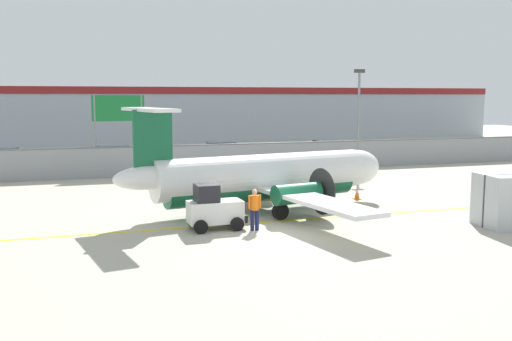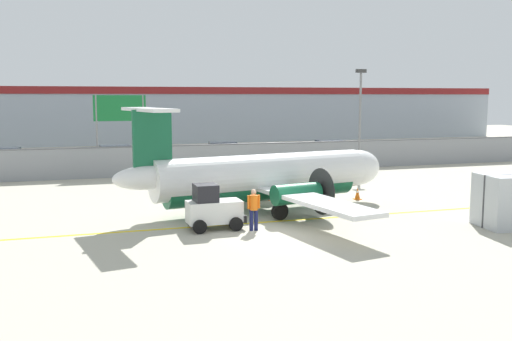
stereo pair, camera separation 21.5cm
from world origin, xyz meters
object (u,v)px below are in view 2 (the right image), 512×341
Objects in this scene: traffic_cone_near_right at (271,194)px; apron_light_pole at (360,113)px; parked_car_0 at (2,159)px; traffic_cone_far_left at (194,219)px; highway_sign at (120,115)px; baggage_tug at (213,209)px; traffic_cone_near_left at (358,194)px; parked_car_1 at (114,156)px; commuter_airplane at (267,177)px; cargo_container at (510,201)px; parked_car_3 at (331,150)px; parked_car_2 at (221,152)px; ground_crew_worker at (254,207)px.

apron_light_pole reaches higher than traffic_cone_near_right.
traffic_cone_near_right is at bearing 139.00° from parked_car_0.
highway_sign is (-1.66, 17.88, 3.83)m from traffic_cone_far_left.
baggage_tug is 7.08m from traffic_cone_near_right.
traffic_cone_near_left is (8.82, 4.38, -0.54)m from baggage_tug.
parked_car_1 is at bearing 122.41° from traffic_cone_near_left.
commuter_airplane is 2.21× the size of apron_light_pole.
cargo_container is at bearing -16.63° from baggage_tug.
parked_car_3 is at bearing 77.81° from apron_light_pole.
commuter_airplane reaches higher than traffic_cone_far_left.
commuter_airplane reaches higher than parked_car_3.
parked_car_0 is at bearing 6.23° from parked_car_2.
traffic_cone_far_left is at bearing 54.33° from ground_crew_worker.
parked_car_2 is at bearing 73.92° from baggage_tug.
parked_car_1 is 0.59× the size of apron_light_pole.
traffic_cone_near_left is 1.00× the size of traffic_cone_near_right.
highway_sign is (-11.13, 14.29, 3.83)m from traffic_cone_near_left.
apron_light_pole is (1.72, 16.67, 3.20)m from cargo_container.
baggage_tug reaches higher than parked_car_1.
ground_crew_worker is 24.32m from parked_car_2.
baggage_tug is 0.43× the size of highway_sign.
parked_car_0 is at bearing -7.14° from parked_car_1.
highway_sign is at bearing 117.06° from traffic_cone_near_right.
baggage_tug is at bearing 171.75° from cargo_container.
ground_crew_worker is 0.40× the size of parked_car_3.
parked_car_0 is at bearing 114.30° from traffic_cone_far_left.
apron_light_pole is (4.79, 9.06, 3.99)m from traffic_cone_near_left.
traffic_cone_far_left is at bearing 128.24° from baggage_tug.
traffic_cone_near_left is 18.51m from highway_sign.
traffic_cone_near_right is 22.80m from parked_car_0.
commuter_airplane is 6.80× the size of baggage_tug.
commuter_airplane is at bearing 86.97° from parked_car_2.
parked_car_2 is at bearing 127.79° from apron_light_pole.
traffic_cone_near_right is at bearing -139.30° from apron_light_pole.
commuter_airplane is 5.75m from traffic_cone_near_left.
cargo_container is 0.62× the size of parked_car_3.
traffic_cone_near_left is 10.13m from traffic_cone_far_left.
commuter_airplane is at bearing -123.91° from parked_car_3.
ground_crew_worker and parked_car_0 have the same top height.
parked_car_1 reaches higher than traffic_cone_near_left.
traffic_cone_near_right is 20.03m from parked_car_3.
cargo_container reaches higher than traffic_cone_far_left.
traffic_cone_near_right is at bearing 165.47° from traffic_cone_near_left.
commuter_airplane reaches higher than baggage_tug.
parked_car_2 is at bearing 98.36° from traffic_cone_near_left.
cargo_container is 0.61× the size of parked_car_2.
parked_car_1 is (-4.13, 23.09, -0.06)m from ground_crew_worker.
parked_car_0 is at bearing 131.03° from traffic_cone_near_right.
parked_car_1 is 0.79× the size of highway_sign.
highway_sign is at bearing 95.29° from traffic_cone_far_left.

